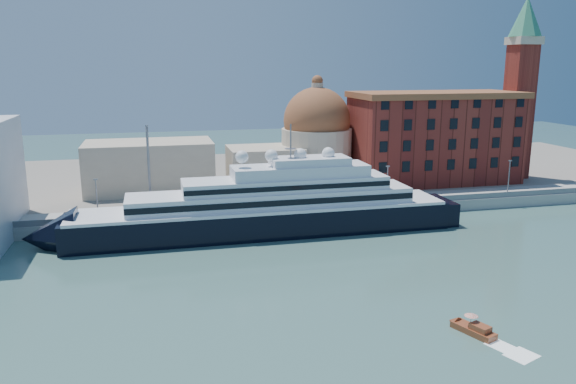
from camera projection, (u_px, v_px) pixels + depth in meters
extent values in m
plane|color=#39625B|center=(286.00, 276.00, 86.82)|extent=(400.00, 400.00, 0.00)
cube|color=gray|center=(249.00, 213.00, 118.75)|extent=(180.00, 10.00, 2.50)
cube|color=slate|center=(224.00, 177.00, 157.64)|extent=(260.00, 72.00, 2.00)
cube|color=slate|center=(252.00, 210.00, 114.08)|extent=(180.00, 0.10, 1.20)
cube|color=black|center=(262.00, 223.00, 108.33)|extent=(73.14, 11.25, 6.10)
cone|color=black|center=(50.00, 237.00, 99.44)|extent=(9.38, 11.25, 11.25)
cube|color=black|center=(435.00, 213.00, 116.82)|extent=(5.63, 10.31, 5.63)
cube|color=white|center=(262.00, 207.00, 107.60)|extent=(71.26, 11.44, 0.56)
cube|color=white|center=(272.00, 198.00, 107.66)|extent=(54.39, 9.38, 2.81)
cube|color=black|center=(277.00, 203.00, 103.22)|extent=(54.39, 0.15, 1.13)
cube|color=white|center=(286.00, 184.00, 107.72)|extent=(39.38, 8.44, 2.44)
cube|color=white|center=(300.00, 171.00, 107.85)|extent=(26.26, 7.50, 2.25)
cube|color=white|center=(310.00, 161.00, 107.87)|extent=(15.00, 6.56, 1.50)
cylinder|color=slate|center=(291.00, 141.00, 106.13)|extent=(0.28, 0.28, 6.56)
sphere|color=white|center=(242.00, 157.00, 104.54)|extent=(2.44, 2.44, 2.44)
sphere|color=white|center=(271.00, 156.00, 105.84)|extent=(2.44, 2.44, 2.44)
sphere|color=white|center=(300.00, 155.00, 107.14)|extent=(2.44, 2.44, 2.44)
sphere|color=white|center=(328.00, 153.00, 108.45)|extent=(2.44, 2.44, 2.44)
cube|color=maroon|center=(473.00, 331.00, 68.27)|extent=(3.77, 5.89, 0.93)
cube|color=maroon|center=(480.00, 328.00, 67.35)|extent=(2.24, 2.71, 0.75)
cylinder|color=slate|center=(471.00, 321.00, 68.38)|extent=(0.06, 0.06, 1.49)
cone|color=red|center=(471.00, 314.00, 68.19)|extent=(1.68, 1.68, 0.37)
cube|color=maroon|center=(434.00, 140.00, 145.21)|extent=(42.00, 18.00, 22.00)
cube|color=brown|center=(437.00, 95.00, 142.66)|extent=(43.00, 19.00, 1.50)
cube|color=maroon|center=(518.00, 113.00, 149.32)|extent=(6.00, 6.00, 35.00)
cube|color=beige|center=(524.00, 41.00, 145.20)|extent=(7.00, 7.00, 2.00)
cone|color=#3F8C67|center=(526.00, 17.00, 143.87)|extent=(8.40, 8.40, 10.00)
cylinder|color=beige|center=(316.00, 156.00, 144.85)|extent=(18.00, 18.00, 14.00)
sphere|color=brown|center=(317.00, 121.00, 142.85)|extent=(17.00, 17.00, 17.00)
cylinder|color=beige|center=(317.00, 89.00, 141.07)|extent=(3.00, 3.00, 3.00)
cube|color=beige|center=(265.00, 167.00, 140.16)|extent=(18.00, 14.00, 10.00)
cube|color=beige|center=(150.00, 166.00, 135.36)|extent=(30.00, 16.00, 12.00)
cylinder|color=slate|center=(97.00, 200.00, 107.81)|extent=(0.24, 0.24, 8.00)
cube|color=slate|center=(95.00, 179.00, 106.89)|extent=(0.80, 0.30, 0.25)
cylinder|color=slate|center=(251.00, 192.00, 114.74)|extent=(0.24, 0.24, 8.00)
cube|color=slate|center=(251.00, 172.00, 113.83)|extent=(0.80, 0.30, 0.25)
cylinder|color=slate|center=(387.00, 185.00, 121.68)|extent=(0.24, 0.24, 8.00)
cube|color=slate|center=(388.00, 166.00, 120.77)|extent=(0.80, 0.30, 0.25)
cylinder|color=slate|center=(509.00, 178.00, 128.61)|extent=(0.24, 0.24, 8.00)
cube|color=slate|center=(510.00, 161.00, 127.70)|extent=(0.80, 0.30, 0.25)
cylinder|color=slate|center=(149.00, 171.00, 110.90)|extent=(0.50, 0.50, 18.00)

